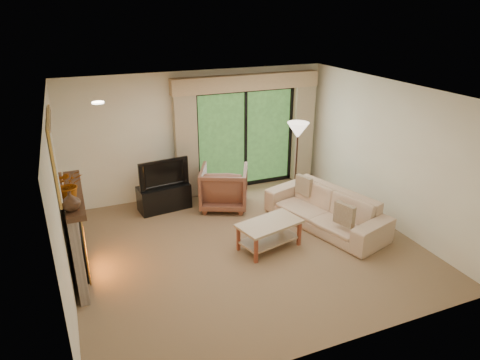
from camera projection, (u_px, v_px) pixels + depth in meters
name	position (u px, v px, depth m)	size (l,w,h in m)	color
floor	(247.00, 246.00, 7.24)	(5.50, 5.50, 0.00)	#84674A
ceiling	(248.00, 92.00, 6.25)	(5.50, 5.50, 0.00)	silver
wall_back	(200.00, 134.00, 8.88)	(5.00, 5.00, 0.00)	#F4E8CC
wall_front	(338.00, 254.00, 4.60)	(5.00, 5.00, 0.00)	#F4E8CC
wall_left	(60.00, 203.00, 5.78)	(5.00, 5.00, 0.00)	#F4E8CC
wall_right	(387.00, 154.00, 7.70)	(5.00, 5.00, 0.00)	#F4E8CC
fireplace	(76.00, 235.00, 6.23)	(0.24, 1.70, 1.37)	gray
mirror	(55.00, 153.00, 5.72)	(0.07, 1.45, 1.02)	#B58A42
sliding_door	(245.00, 139.00, 9.27)	(2.26, 0.10, 2.16)	black
curtain_left	(186.00, 143.00, 8.66)	(0.45, 0.18, 2.35)	tan
curtain_right	(302.00, 129.00, 9.61)	(0.45, 0.18, 2.35)	tan
cornice	(247.00, 82.00, 8.73)	(3.20, 0.24, 0.32)	tan
media_console	(164.00, 197.00, 8.48)	(1.00, 0.45, 0.50)	black
tv	(162.00, 172.00, 8.28)	(0.98, 0.13, 0.57)	black
armchair	(224.00, 187.00, 8.50)	(0.91, 0.93, 0.85)	brown
sofa	(325.00, 209.00, 7.77)	(2.32, 0.90, 0.68)	tan
pillow_near	(344.00, 214.00, 7.09)	(0.10, 0.38, 0.38)	brown
pillow_far	(304.00, 185.00, 8.23)	(0.10, 0.37, 0.37)	brown
coffee_table	(269.00, 235.00, 7.12)	(1.05, 0.58, 0.47)	tan
floor_lamp	(296.00, 161.00, 8.75)	(0.44, 0.44, 1.63)	beige
vase	(70.00, 201.00, 5.39)	(0.24, 0.24, 0.25)	#3D2618
branches	(68.00, 184.00, 5.65)	(0.39, 0.34, 0.43)	#94470B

